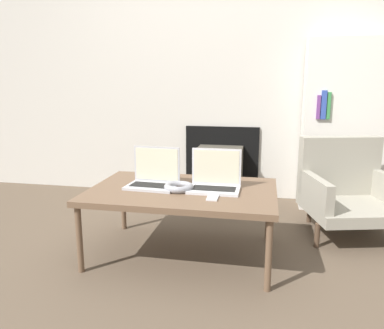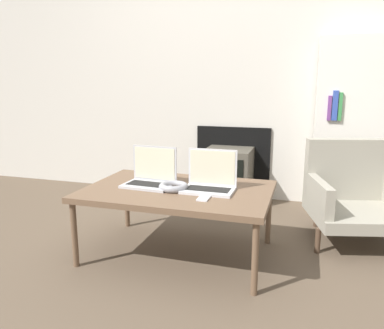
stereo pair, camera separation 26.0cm
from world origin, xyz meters
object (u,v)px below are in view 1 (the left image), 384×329
laptop_left (154,177)px  phone (213,197)px  headphones (179,187)px  armchair (346,188)px  tv (219,175)px  laptop_right (215,180)px

laptop_left → phone: 0.45m
laptop_left → headphones: size_ratio=1.77×
laptop_left → armchair: armchair is taller
tv → laptop_left: bearing=-104.0°
headphones → phone: (0.23, -0.11, -0.02)m
laptop_left → tv: 1.19m
tv → phone: bearing=-84.4°
headphones → armchair: armchair is taller
armchair → phone: bearing=-153.6°
laptop_right → armchair: bearing=33.3°
laptop_right → headphones: laptop_right is taller
phone → tv: tv is taller
laptop_right → headphones: 0.23m
laptop_left → headphones: (0.18, -0.07, -0.04)m
laptop_right → tv: size_ratio=0.62×
tv → armchair: 1.15m
phone → tv: (-0.13, 1.31, -0.19)m
laptop_left → laptop_right: same height
phone → armchair: 1.17m
laptop_left → tv: (0.28, 1.13, -0.25)m
laptop_right → phone: 0.19m
laptop_left → headphones: bearing=-16.7°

